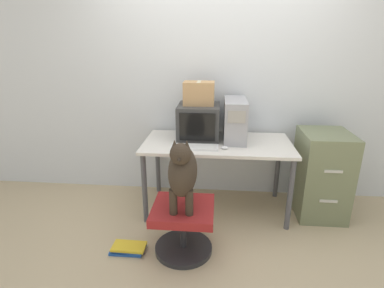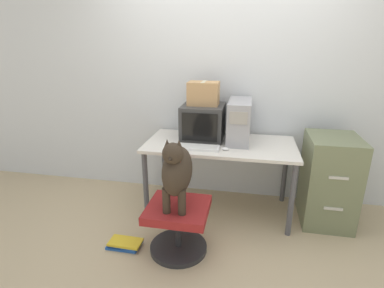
% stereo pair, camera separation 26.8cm
% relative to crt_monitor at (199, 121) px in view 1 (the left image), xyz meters
% --- Properties ---
extents(ground_plane, '(12.00, 12.00, 0.00)m').
position_rel_crt_monitor_xyz_m(ground_plane, '(0.19, -0.50, -0.91)').
color(ground_plane, tan).
extents(wall_back, '(8.00, 0.05, 2.60)m').
position_rel_crt_monitor_xyz_m(wall_back, '(0.19, 0.30, 0.39)').
color(wall_back, silver).
rests_on(wall_back, ground_plane).
extents(desk, '(1.45, 0.73, 0.74)m').
position_rel_crt_monitor_xyz_m(desk, '(0.19, -0.13, -0.25)').
color(desk, silver).
rests_on(desk, ground_plane).
extents(crt_monitor, '(0.41, 0.44, 0.34)m').
position_rel_crt_monitor_xyz_m(crt_monitor, '(0.00, 0.00, 0.00)').
color(crt_monitor, '#383838').
rests_on(crt_monitor, desk).
extents(pc_tower, '(0.21, 0.50, 0.41)m').
position_rel_crt_monitor_xyz_m(pc_tower, '(0.36, -0.03, 0.03)').
color(pc_tower, '#99999E').
rests_on(pc_tower, desk).
extents(keyboard, '(0.44, 0.15, 0.03)m').
position_rel_crt_monitor_xyz_m(keyboard, '(-0.01, -0.33, -0.16)').
color(keyboard, silver).
rests_on(keyboard, desk).
extents(computer_mouse, '(0.07, 0.05, 0.03)m').
position_rel_crt_monitor_xyz_m(computer_mouse, '(0.26, -0.33, -0.16)').
color(computer_mouse, silver).
rests_on(computer_mouse, desk).
extents(office_chair, '(0.49, 0.48, 0.42)m').
position_rel_crt_monitor_xyz_m(office_chair, '(-0.06, -0.84, -0.66)').
color(office_chair, '#262628').
rests_on(office_chair, ground_plane).
extents(dog, '(0.22, 0.45, 0.60)m').
position_rel_crt_monitor_xyz_m(dog, '(-0.06, -0.85, -0.17)').
color(dog, '#33281E').
rests_on(dog, office_chair).
extents(filing_cabinet, '(0.46, 0.55, 0.86)m').
position_rel_crt_monitor_xyz_m(filing_cabinet, '(1.24, -0.12, -0.48)').
color(filing_cabinet, '#6B7251').
rests_on(filing_cabinet, ground_plane).
extents(cardboard_box, '(0.30, 0.20, 0.23)m').
position_rel_crt_monitor_xyz_m(cardboard_box, '(0.00, 0.00, 0.29)').
color(cardboard_box, tan).
rests_on(cardboard_box, crt_monitor).
extents(book_stack_floor, '(0.30, 0.18, 0.06)m').
position_rel_crt_monitor_xyz_m(book_stack_floor, '(-0.53, -0.90, -0.88)').
color(book_stack_floor, '#1E4C9E').
rests_on(book_stack_floor, ground_plane).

